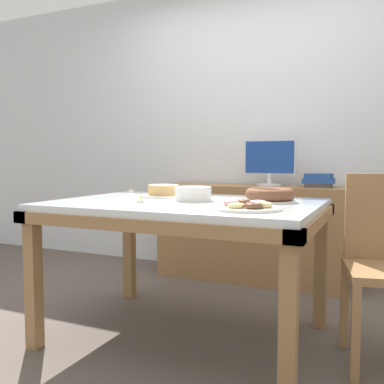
{
  "coord_description": "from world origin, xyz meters",
  "views": [
    {
      "loc": [
        1.01,
        -2.16,
        1.01
      ],
      "look_at": [
        0.08,
        -0.08,
        0.84
      ],
      "focal_mm": 40.0,
      "sensor_mm": 36.0,
      "label": 1
    }
  ],
  "objects_px": {
    "plate_stack": "(193,194)",
    "tealight_left_edge": "(131,191)",
    "book_stack": "(319,181)",
    "cake_chocolate_round": "(164,192)",
    "pastry_platter": "(248,206)",
    "tealight_near_front": "(141,201)",
    "tealight_centre": "(141,199)",
    "computer_monitor": "(270,163)",
    "cake_golden_bundt": "(270,195)"
  },
  "relations": [
    {
      "from": "tealight_left_edge",
      "to": "tealight_centre",
      "type": "height_order",
      "value": "same"
    },
    {
      "from": "plate_stack",
      "to": "tealight_near_front",
      "type": "xyz_separation_m",
      "value": [
        -0.22,
        -0.21,
        -0.03
      ]
    },
    {
      "from": "tealight_left_edge",
      "to": "tealight_centre",
      "type": "distance_m",
      "value": 0.65
    },
    {
      "from": "tealight_near_front",
      "to": "book_stack",
      "type": "bearing_deg",
      "value": 63.31
    },
    {
      "from": "pastry_platter",
      "to": "computer_monitor",
      "type": "bearing_deg",
      "value": 100.55
    },
    {
      "from": "book_stack",
      "to": "tealight_near_front",
      "type": "bearing_deg",
      "value": -116.69
    },
    {
      "from": "book_stack",
      "to": "cake_chocolate_round",
      "type": "relative_size",
      "value": 0.8
    },
    {
      "from": "pastry_platter",
      "to": "tealight_left_edge",
      "type": "distance_m",
      "value": 1.26
    },
    {
      "from": "computer_monitor",
      "to": "tealight_left_edge",
      "type": "relative_size",
      "value": 10.6
    },
    {
      "from": "cake_golden_bundt",
      "to": "tealight_centre",
      "type": "height_order",
      "value": "cake_golden_bundt"
    },
    {
      "from": "cake_golden_bundt",
      "to": "plate_stack",
      "type": "distance_m",
      "value": 0.43
    },
    {
      "from": "tealight_near_front",
      "to": "tealight_centre",
      "type": "relative_size",
      "value": 1.0
    },
    {
      "from": "pastry_platter",
      "to": "tealight_near_front",
      "type": "bearing_deg",
      "value": 172.9
    },
    {
      "from": "tealight_centre",
      "to": "tealight_left_edge",
      "type": "bearing_deg",
      "value": 127.36
    },
    {
      "from": "computer_monitor",
      "to": "tealight_near_front",
      "type": "distance_m",
      "value": 1.51
    },
    {
      "from": "cake_golden_bundt",
      "to": "book_stack",
      "type": "bearing_deg",
      "value": 84.99
    },
    {
      "from": "book_stack",
      "to": "tealight_near_front",
      "type": "relative_size",
      "value": 5.94
    },
    {
      "from": "cake_chocolate_round",
      "to": "cake_golden_bundt",
      "type": "distance_m",
      "value": 0.69
    },
    {
      "from": "plate_stack",
      "to": "tealight_near_front",
      "type": "height_order",
      "value": "plate_stack"
    },
    {
      "from": "cake_golden_bundt",
      "to": "pastry_platter",
      "type": "height_order",
      "value": "cake_golden_bundt"
    },
    {
      "from": "computer_monitor",
      "to": "tealight_left_edge",
      "type": "distance_m",
      "value": 1.18
    },
    {
      "from": "cake_chocolate_round",
      "to": "tealight_left_edge",
      "type": "height_order",
      "value": "cake_chocolate_round"
    },
    {
      "from": "pastry_platter",
      "to": "plate_stack",
      "type": "xyz_separation_m",
      "value": [
        -0.41,
        0.29,
        0.02
      ]
    },
    {
      "from": "cake_chocolate_round",
      "to": "plate_stack",
      "type": "distance_m",
      "value": 0.32
    },
    {
      "from": "tealight_left_edge",
      "to": "cake_golden_bundt",
      "type": "bearing_deg",
      "value": -14.32
    },
    {
      "from": "cake_chocolate_round",
      "to": "tealight_left_edge",
      "type": "bearing_deg",
      "value": 150.15
    },
    {
      "from": "cake_chocolate_round",
      "to": "plate_stack",
      "type": "xyz_separation_m",
      "value": [
        0.27,
        -0.16,
        0.01
      ]
    },
    {
      "from": "tealight_left_edge",
      "to": "tealight_centre",
      "type": "bearing_deg",
      "value": -52.64
    },
    {
      "from": "computer_monitor",
      "to": "plate_stack",
      "type": "relative_size",
      "value": 2.02
    },
    {
      "from": "cake_chocolate_round",
      "to": "plate_stack",
      "type": "height_order",
      "value": "plate_stack"
    },
    {
      "from": "tealight_centre",
      "to": "computer_monitor",
      "type": "bearing_deg",
      "value": 74.53
    },
    {
      "from": "cake_chocolate_round",
      "to": "plate_stack",
      "type": "bearing_deg",
      "value": -30.34
    },
    {
      "from": "cake_chocolate_round",
      "to": "plate_stack",
      "type": "relative_size",
      "value": 1.41
    },
    {
      "from": "computer_monitor",
      "to": "cake_chocolate_round",
      "type": "relative_size",
      "value": 1.44
    },
    {
      "from": "plate_stack",
      "to": "tealight_left_edge",
      "type": "relative_size",
      "value": 5.25
    },
    {
      "from": "tealight_near_front",
      "to": "tealight_centre",
      "type": "xyz_separation_m",
      "value": [
        -0.04,
        0.07,
        0.0
      ]
    },
    {
      "from": "pastry_platter",
      "to": "tealight_left_edge",
      "type": "height_order",
      "value": "pastry_platter"
    },
    {
      "from": "tealight_left_edge",
      "to": "computer_monitor",
      "type": "bearing_deg",
      "value": 47.99
    },
    {
      "from": "plate_stack",
      "to": "book_stack",
      "type": "bearing_deg",
      "value": 67.44
    },
    {
      "from": "computer_monitor",
      "to": "pastry_platter",
      "type": "xyz_separation_m",
      "value": [
        0.29,
        -1.54,
        -0.19
      ]
    },
    {
      "from": "pastry_platter",
      "to": "cake_chocolate_round",
      "type": "bearing_deg",
      "value": 146.75
    },
    {
      "from": "computer_monitor",
      "to": "book_stack",
      "type": "distance_m",
      "value": 0.41
    },
    {
      "from": "book_stack",
      "to": "tealight_centre",
      "type": "bearing_deg",
      "value": -119.18
    },
    {
      "from": "book_stack",
      "to": "tealight_left_edge",
      "type": "xyz_separation_m",
      "value": [
        -1.17,
        -0.87,
        -0.06
      ]
    },
    {
      "from": "cake_golden_bundt",
      "to": "plate_stack",
      "type": "relative_size",
      "value": 1.31
    },
    {
      "from": "pastry_platter",
      "to": "book_stack",
      "type": "bearing_deg",
      "value": 86.08
    },
    {
      "from": "plate_stack",
      "to": "tealight_centre",
      "type": "relative_size",
      "value": 5.25
    },
    {
      "from": "cake_chocolate_round",
      "to": "cake_golden_bundt",
      "type": "height_order",
      "value": "same"
    },
    {
      "from": "pastry_platter",
      "to": "tealight_near_front",
      "type": "height_order",
      "value": "pastry_platter"
    },
    {
      "from": "cake_golden_bundt",
      "to": "pastry_platter",
      "type": "bearing_deg",
      "value": -90.78
    }
  ]
}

